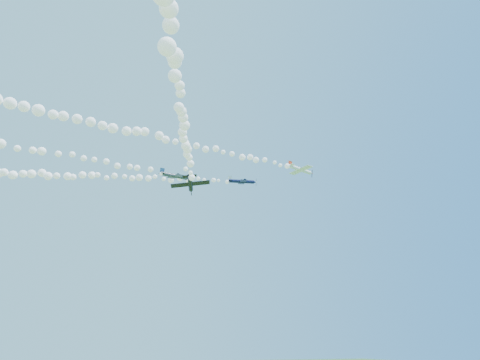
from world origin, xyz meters
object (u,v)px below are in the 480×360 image
object	(u,v)px
plane_white	(301,170)
plane_black	(190,183)
plane_grey	(175,176)
plane_navy	(242,181)

from	to	relation	value
plane_white	plane_black	distance (m)	33.67
plane_white	plane_grey	distance (m)	32.19
plane_black	plane_grey	bearing A→B (deg)	22.28
plane_black	plane_navy	bearing A→B (deg)	-25.79
plane_navy	plane_black	world-z (taller)	plane_navy
plane_white	plane_grey	bearing A→B (deg)	167.02
plane_grey	plane_black	xyz separation A→B (m)	(1.34, -11.28, -5.99)
plane_grey	plane_black	bearing A→B (deg)	-92.78
plane_grey	plane_white	bearing A→B (deg)	-13.34
plane_white	plane_black	xyz separation A→B (m)	(-30.33, -9.19, -11.39)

